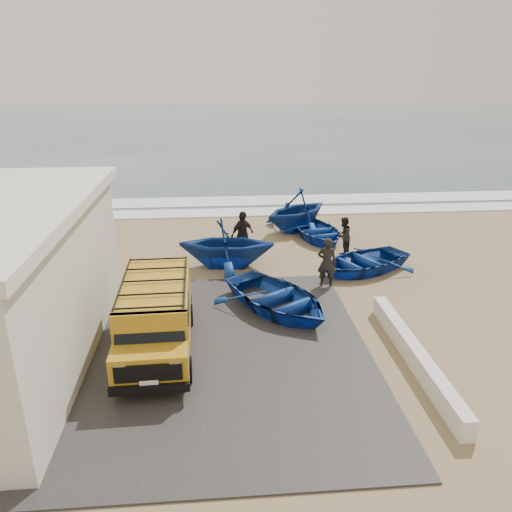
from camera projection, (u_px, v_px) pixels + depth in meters
name	position (u px, v px, depth m)	size (l,w,h in m)	color
ground	(222.00, 318.00, 15.56)	(160.00, 160.00, 0.00)	#937C55
slab	(149.00, 355.00, 13.53)	(12.00, 10.00, 0.05)	#383634
ocean	(214.00, 125.00, 67.75)	(180.00, 88.00, 0.01)	#385166
surf_line	(217.00, 213.00, 26.73)	(180.00, 1.60, 0.06)	white
surf_wash	(217.00, 201.00, 29.07)	(180.00, 2.20, 0.04)	white
parapet	(414.00, 355.00, 13.06)	(0.35, 6.00, 0.55)	silver
van	(156.00, 314.00, 13.48)	(2.00, 4.73, 2.01)	#C08D1C
boat_near_left	(277.00, 298.00, 15.90)	(3.05, 4.27, 0.88)	navy
boat_near_right	(363.00, 261.00, 19.04)	(2.79, 3.91, 0.81)	navy
boat_mid_left	(227.00, 243.00, 19.26)	(3.17, 3.67, 1.93)	navy
boat_mid_right	(318.00, 231.00, 22.55)	(2.66, 3.72, 0.77)	navy
boat_far_left	(297.00, 210.00, 23.71)	(3.27, 3.79, 1.99)	navy
fisherman_front	(327.00, 263.00, 17.50)	(0.67, 0.44, 1.83)	black
fisherman_middle	(343.00, 236.00, 20.73)	(0.77, 0.60, 1.58)	black
fisherman_back	(242.00, 235.00, 20.26)	(1.14, 0.47, 1.94)	black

